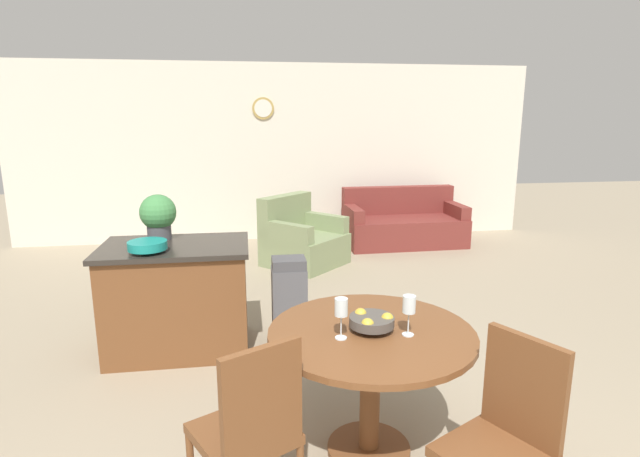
# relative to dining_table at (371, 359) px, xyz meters

# --- Properties ---
(wall_back) EXTENTS (8.00, 0.09, 2.70)m
(wall_back) POSITION_rel_dining_table_xyz_m (-0.13, 5.33, 0.76)
(wall_back) COLOR silver
(wall_back) RESTS_ON ground_plane
(dining_table) EXTENTS (1.14, 1.14, 0.76)m
(dining_table) POSITION_rel_dining_table_xyz_m (0.00, 0.00, 0.00)
(dining_table) COLOR brown
(dining_table) RESTS_ON ground_plane
(dining_chair_near_left) EXTENTS (0.57, 0.57, 0.97)m
(dining_chair_near_left) POSITION_rel_dining_table_xyz_m (-0.67, -0.45, -0.05)
(dining_chair_near_left) COLOR brown
(dining_chair_near_left) RESTS_ON ground_plane
(dining_chair_near_right) EXTENTS (0.57, 0.57, 0.97)m
(dining_chair_near_right) POSITION_rel_dining_table_xyz_m (0.45, -0.67, -0.05)
(dining_chair_near_right) COLOR brown
(dining_chair_near_right) RESTS_ON ground_plane
(fruit_bowl) EXTENTS (0.25, 0.25, 0.10)m
(fruit_bowl) POSITION_rel_dining_table_xyz_m (-0.00, -0.00, 0.23)
(fruit_bowl) COLOR #4C4742
(fruit_bowl) RESTS_ON dining_table
(wine_glass_left) EXTENTS (0.07, 0.07, 0.22)m
(wine_glass_left) POSITION_rel_dining_table_xyz_m (-0.19, -0.07, 0.34)
(wine_glass_left) COLOR silver
(wine_glass_left) RESTS_ON dining_table
(wine_glass_right) EXTENTS (0.07, 0.07, 0.22)m
(wine_glass_right) POSITION_rel_dining_table_xyz_m (0.18, -0.09, 0.34)
(wine_glass_right) COLOR silver
(wine_glass_right) RESTS_ON dining_table
(kitchen_island) EXTENTS (1.17, 0.77, 0.90)m
(kitchen_island) POSITION_rel_dining_table_xyz_m (-1.24, 1.53, -0.13)
(kitchen_island) COLOR brown
(kitchen_island) RESTS_ON ground_plane
(teal_bowl) EXTENTS (0.29, 0.29, 0.09)m
(teal_bowl) POSITION_rel_dining_table_xyz_m (-1.41, 1.32, 0.37)
(teal_bowl) COLOR teal
(teal_bowl) RESTS_ON kitchen_island
(potted_plant) EXTENTS (0.30, 0.30, 0.38)m
(potted_plant) POSITION_rel_dining_table_xyz_m (-1.39, 1.73, 0.52)
(potted_plant) COLOR #4C4C51
(potted_plant) RESTS_ON kitchen_island
(trash_bin) EXTENTS (0.29, 0.24, 0.74)m
(trash_bin) POSITION_rel_dining_table_xyz_m (-0.32, 1.55, -0.22)
(trash_bin) COLOR #56565B
(trash_bin) RESTS_ON ground_plane
(couch) EXTENTS (1.78, 0.91, 0.84)m
(couch) POSITION_rel_dining_table_xyz_m (1.70, 4.67, -0.30)
(couch) COLOR maroon
(couch) RESTS_ON ground_plane
(armchair) EXTENTS (1.24, 1.24, 0.89)m
(armchair) POSITION_rel_dining_table_xyz_m (0.05, 3.83, -0.29)
(armchair) COLOR gray
(armchair) RESTS_ON ground_plane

